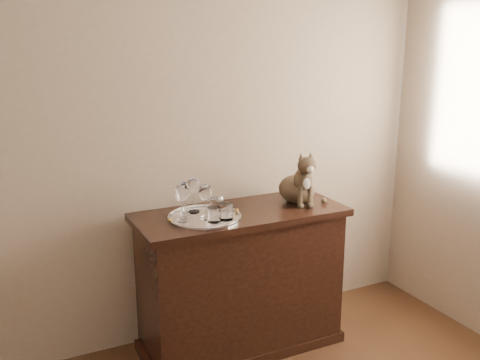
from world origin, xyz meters
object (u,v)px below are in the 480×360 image
object	(u,v)px
wine_glass_c	(182,202)
tumbler_b	(214,215)
tumbler_c	(217,206)
cat	(297,176)
tray	(205,218)
wine_glass_a	(185,198)
sideboard	(241,280)
wine_glass_b	(194,195)
wine_glass_d	(206,201)
tumbler_a	(226,211)

from	to	relation	value
wine_glass_c	tumbler_b	distance (m)	0.18
tumbler_c	cat	distance (m)	0.54
tray	cat	distance (m)	0.63
tray	wine_glass_c	size ratio (longest dim) A/B	1.99
wine_glass_a	tray	bearing A→B (deg)	-45.82
sideboard	tray	xyz separation A→B (m)	(-0.23, -0.03, 0.43)
wine_glass_a	wine_glass_c	xyz separation A→B (m)	(-0.04, -0.08, 0.01)
wine_glass_b	wine_glass_d	distance (m)	0.13
tray	wine_glass_a	size ratio (longest dim) A/B	2.14
tumbler_c	tray	bearing A→B (deg)	-165.07
wine_glass_a	wine_glass_c	size ratio (longest dim) A/B	0.93
tray	tumbler_c	distance (m)	0.10
tumbler_b	tumbler_c	distance (m)	0.14
wine_glass_a	tumbler_a	distance (m)	0.24
tray	tumbler_c	size ratio (longest dim) A/B	4.45
wine_glass_b	wine_glass_c	distance (m)	0.15
tumbler_a	tumbler_c	distance (m)	0.11
tumbler_a	tumbler_b	xyz separation A→B (m)	(-0.07, -0.01, -0.01)
wine_glass_b	tumbler_b	xyz separation A→B (m)	(0.04, -0.20, -0.06)
tumbler_b	sideboard	bearing A→B (deg)	29.97
cat	tumbler_c	bearing A→B (deg)	-170.73
sideboard	wine_glass_d	size ratio (longest dim) A/B	6.32
wine_glass_d	tumbler_c	bearing A→B (deg)	25.80
wine_glass_a	tumbler_b	xyz separation A→B (m)	(0.10, -0.18, -0.05)
tumbler_c	tumbler_a	bearing A→B (deg)	-89.55
wine_glass_a	wine_glass_c	distance (m)	0.10
wine_glass_a	wine_glass_d	bearing A→B (deg)	-51.86
cat	tumbler_a	bearing A→B (deg)	-159.24
tumbler_c	cat	world-z (taller)	cat
sideboard	wine_glass_a	xyz separation A→B (m)	(-0.31, 0.05, 0.53)
wine_glass_d	tumbler_a	xyz separation A→B (m)	(0.09, -0.07, -0.05)
tumbler_b	tumbler_c	size ratio (longest dim) A/B	0.89
wine_glass_a	tumbler_c	bearing A→B (deg)	-20.20
wine_glass_a	cat	xyz separation A→B (m)	(0.69, -0.04, 0.06)
tumbler_b	wine_glass_d	bearing A→B (deg)	103.01
sideboard	cat	xyz separation A→B (m)	(0.38, 0.01, 0.59)
wine_glass_a	wine_glass_d	world-z (taller)	wine_glass_d
wine_glass_b	tumbler_b	world-z (taller)	wine_glass_b
tumbler_a	tumbler_c	bearing A→B (deg)	90.45
wine_glass_c	wine_glass_d	bearing A→B (deg)	-8.66
sideboard	tray	size ratio (longest dim) A/B	3.00
wine_glass_a	wine_glass_b	world-z (taller)	wine_glass_b
tumbler_c	cat	xyz separation A→B (m)	(0.52, 0.02, 0.11)
tumbler_a	tumbler_b	size ratio (longest dim) A/B	1.13
wine_glass_b	cat	distance (m)	0.63
tray	tumbler_b	bearing A→B (deg)	-80.06
wine_glass_a	tumbler_b	size ratio (longest dim) A/B	2.33
wine_glass_a	wine_glass_d	xyz separation A→B (m)	(0.08, -0.10, 0.00)
tumbler_a	cat	bearing A→B (deg)	13.79
wine_glass_a	tumbler_b	world-z (taller)	wine_glass_a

